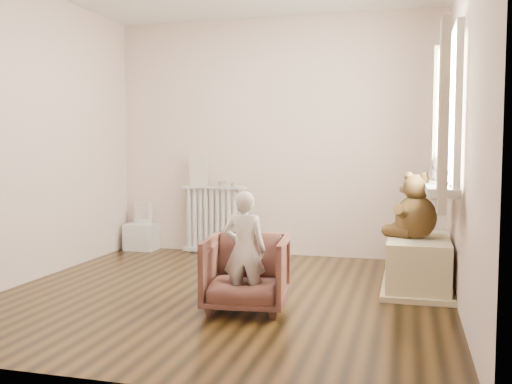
% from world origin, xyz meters
% --- Properties ---
extents(floor, '(3.60, 3.60, 0.01)m').
position_xyz_m(floor, '(0.00, 0.00, 0.00)').
color(floor, black).
rests_on(floor, ground).
extents(back_wall, '(3.60, 0.02, 2.60)m').
position_xyz_m(back_wall, '(0.00, 1.80, 1.30)').
color(back_wall, white).
rests_on(back_wall, ground).
extents(front_wall, '(3.60, 0.02, 2.60)m').
position_xyz_m(front_wall, '(0.00, -1.80, 1.30)').
color(front_wall, white).
rests_on(front_wall, ground).
extents(left_wall, '(0.02, 3.60, 2.60)m').
position_xyz_m(left_wall, '(-1.80, 0.00, 1.30)').
color(left_wall, white).
rests_on(left_wall, ground).
extents(right_wall, '(0.02, 3.60, 2.60)m').
position_xyz_m(right_wall, '(1.80, 0.00, 1.30)').
color(right_wall, white).
rests_on(right_wall, ground).
extents(window, '(0.03, 0.90, 1.10)m').
position_xyz_m(window, '(1.76, 0.30, 1.45)').
color(window, white).
rests_on(window, right_wall).
extents(window_sill, '(0.22, 1.10, 0.06)m').
position_xyz_m(window_sill, '(1.67, 0.30, 0.87)').
color(window_sill, silver).
rests_on(window_sill, right_wall).
extents(curtain_left, '(0.06, 0.26, 1.30)m').
position_xyz_m(curtain_left, '(1.65, -0.27, 1.39)').
color(curtain_left, '#BDB294').
rests_on(curtain_left, right_wall).
extents(curtain_right, '(0.06, 0.26, 1.30)m').
position_xyz_m(curtain_right, '(1.65, 0.87, 1.39)').
color(curtain_right, '#BDB294').
rests_on(curtain_right, right_wall).
extents(radiator, '(0.72, 0.14, 0.75)m').
position_xyz_m(radiator, '(-0.66, 1.68, 0.39)').
color(radiator, silver).
rests_on(radiator, floor).
extents(paper_doll, '(0.20, 0.02, 0.34)m').
position_xyz_m(paper_doll, '(-0.85, 1.68, 0.93)').
color(paper_doll, beige).
rests_on(paper_doll, radiator).
extents(tin_a, '(0.10, 0.10, 0.06)m').
position_xyz_m(tin_a, '(-0.56, 1.68, 0.78)').
color(tin_a, '#A59E8C').
rests_on(tin_a, radiator).
extents(tin_b, '(0.08, 0.08, 0.05)m').
position_xyz_m(tin_b, '(-0.43, 1.68, 0.78)').
color(tin_b, '#A59E8C').
rests_on(tin_b, radiator).
extents(toy_vanity, '(0.35, 0.25, 0.56)m').
position_xyz_m(toy_vanity, '(-1.55, 1.65, 0.28)').
color(toy_vanity, silver).
rests_on(toy_vanity, floor).
extents(armchair, '(0.64, 0.66, 0.55)m').
position_xyz_m(armchair, '(0.30, -0.38, 0.27)').
color(armchair, brown).
rests_on(armchair, floor).
extents(child, '(0.33, 0.24, 0.86)m').
position_xyz_m(child, '(0.30, -0.43, 0.45)').
color(child, white).
rests_on(child, armchair).
extents(toy_bench, '(0.49, 0.93, 0.44)m').
position_xyz_m(toy_bench, '(1.52, 0.57, 0.20)').
color(toy_bench, beige).
rests_on(toy_bench, floor).
extents(teddy_bear, '(0.54, 0.48, 0.54)m').
position_xyz_m(teddy_bear, '(1.50, 0.55, 0.67)').
color(teddy_bear, '#362410').
rests_on(teddy_bear, toy_bench).
extents(plush_cat, '(0.23, 0.30, 0.23)m').
position_xyz_m(plush_cat, '(1.66, 0.49, 1.00)').
color(plush_cat, '#665D55').
rests_on(plush_cat, window_sill).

